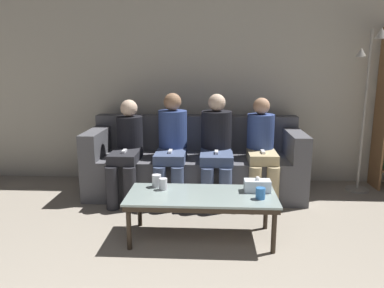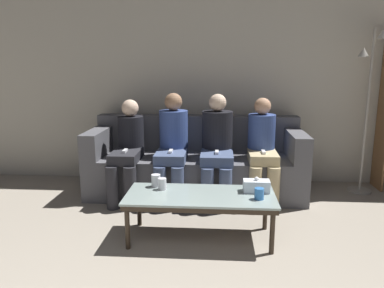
% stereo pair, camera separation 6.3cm
% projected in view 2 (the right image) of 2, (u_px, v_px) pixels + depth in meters
% --- Properties ---
extents(wall_back, '(12.00, 0.06, 2.60)m').
position_uv_depth(wall_back, '(199.00, 77.00, 4.59)').
color(wall_back, '#B7B2A3').
rests_on(wall_back, ground_plane).
extents(couch, '(2.38, 0.86, 0.85)m').
position_uv_depth(couch, '(196.00, 165.00, 4.30)').
color(couch, '#515156').
rests_on(couch, ground_plane).
extents(coffee_table, '(1.24, 0.55, 0.39)m').
position_uv_depth(coffee_table, '(200.00, 199.00, 3.11)').
color(coffee_table, '#8C9E99').
rests_on(coffee_table, ground_plane).
extents(cup_near_left, '(0.07, 0.07, 0.10)m').
position_uv_depth(cup_near_left, '(162.00, 184.00, 3.22)').
color(cup_near_left, silver).
rests_on(cup_near_left, coffee_table).
extents(cup_near_right, '(0.08, 0.08, 0.09)m').
position_uv_depth(cup_near_right, '(259.00, 194.00, 2.99)').
color(cup_near_right, '#3372BF').
rests_on(cup_near_right, coffee_table).
extents(cup_far_center, '(0.08, 0.08, 0.11)m').
position_uv_depth(cup_far_center, '(156.00, 181.00, 3.29)').
color(cup_far_center, silver).
rests_on(cup_far_center, coffee_table).
extents(tissue_box, '(0.22, 0.12, 0.13)m').
position_uv_depth(tissue_box, '(256.00, 186.00, 3.16)').
color(tissue_box, silver).
rests_on(tissue_box, coffee_table).
extents(standing_lamp, '(0.31, 0.26, 1.84)m').
position_uv_depth(standing_lamp, '(370.00, 94.00, 4.13)').
color(standing_lamp, gray).
rests_on(standing_lamp, ground_plane).
extents(seated_person_left_end, '(0.31, 0.70, 1.07)m').
position_uv_depth(seated_person_left_end, '(128.00, 147.00, 4.05)').
color(seated_person_left_end, '#28282D').
rests_on(seated_person_left_end, ground_plane).
extents(seated_person_mid_left, '(0.31, 0.69, 1.15)m').
position_uv_depth(seated_person_mid_left, '(172.00, 144.00, 4.04)').
color(seated_person_mid_left, '#47567A').
rests_on(seated_person_mid_left, ground_plane).
extents(seated_person_mid_right, '(0.33, 0.72, 1.14)m').
position_uv_depth(seated_person_mid_right, '(217.00, 144.00, 4.01)').
color(seated_person_mid_right, '#47567A').
rests_on(seated_person_mid_right, ground_plane).
extents(seated_person_right_end, '(0.31, 0.62, 1.10)m').
position_uv_depth(seated_person_right_end, '(262.00, 147.00, 3.98)').
color(seated_person_right_end, tan).
rests_on(seated_person_right_end, ground_plane).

